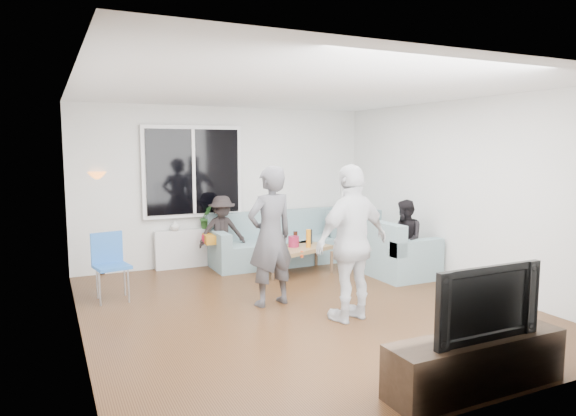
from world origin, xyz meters
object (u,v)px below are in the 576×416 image
coffee_table (296,260)px  side_chair (112,267)px  sofa_back_section (279,238)px  tv_console (476,363)px  spectator_right (405,239)px  spectator_back (222,233)px  player_right (352,243)px  floor_lamp (99,223)px  television (479,300)px  sofa_right_section (380,243)px  player_left (270,236)px

coffee_table → side_chair: side_chair is taller
sofa_back_section → tv_console: (-0.44, -4.77, -0.20)m
side_chair → spectator_right: spectator_right is taller
spectator_back → tv_console: spectator_back is taller
sofa_back_section → player_right: player_right is taller
side_chair → floor_lamp: (0.00, 1.57, 0.35)m
tv_console → television: television is taller
floor_lamp → player_right: 4.20m
spectator_right → television: size_ratio=1.13×
sofa_back_section → floor_lamp: floor_lamp is taller
player_right → tv_console: 1.97m
sofa_right_section → player_right: (-1.72, -1.86, 0.46)m
sofa_right_section → floor_lamp: bearing=68.3°
coffee_table → television: bearing=-95.5°
side_chair → spectator_right: 4.13m
player_left → tv_console: (0.60, -2.75, -0.64)m
sofa_back_section → television: bearing=-95.2°
side_chair → player_left: 2.07m
tv_console → coffee_table: bearing=84.5°
side_chair → spectator_back: (1.80, 1.03, 0.16)m
coffee_table → spectator_back: spectator_back is taller
player_right → spectator_back: player_right is taller
sofa_back_section → spectator_right: bearing=-52.6°
coffee_table → tv_console: size_ratio=0.69×
player_right → tv_console: player_right is taller
player_left → television: bearing=92.7°
spectator_right → tv_console: (-1.72, -3.09, -0.37)m
player_left → spectator_back: size_ratio=1.46×
coffee_table → side_chair: (-2.74, -0.30, 0.23)m
sofa_back_section → sofa_right_section: size_ratio=1.15×
sofa_back_section → player_right: bearing=-98.4°
player_left → television: size_ratio=1.66×
side_chair → player_left: bearing=-41.3°
coffee_table → television: 4.12m
sofa_back_section → side_chair: 2.96m
television → player_left: bearing=102.3°
player_left → coffee_table: bearing=-136.8°
coffee_table → floor_lamp: floor_lamp is taller
side_chair → player_right: player_right is taller
sofa_right_section → coffee_table: (-1.33, 0.35, -0.22)m
sofa_right_section → spectator_right: 0.65m
player_left → player_right: player_right is taller
player_right → television: size_ratio=1.69×
spectator_back → side_chair: bearing=-149.7°
side_chair → tv_console: size_ratio=0.54×
side_chair → player_right: (2.35, -1.91, 0.45)m
sofa_right_section → sofa_back_section: bearing=50.7°
floor_lamp → spectator_right: (4.07, -2.25, -0.19)m
sofa_back_section → spectator_right: spectator_right is taller
sofa_back_section → player_left: bearing=-117.3°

